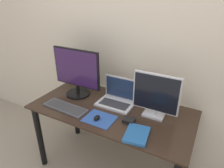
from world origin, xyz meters
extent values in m
cube|color=beige|center=(0.00, 0.79, 1.25)|extent=(7.00, 0.05, 2.50)
cube|color=#332319|center=(0.00, 0.36, 0.75)|extent=(1.50, 0.72, 0.02)
cylinder|color=black|center=(-0.69, 0.06, 0.37)|extent=(0.06, 0.06, 0.74)
cylinder|color=black|center=(-0.69, 0.66, 0.37)|extent=(0.06, 0.06, 0.74)
cylinder|color=black|center=(0.69, 0.66, 0.37)|extent=(0.06, 0.06, 0.74)
cylinder|color=black|center=(-0.44, 0.44, 0.77)|extent=(0.25, 0.25, 0.02)
cylinder|color=black|center=(-0.44, 0.44, 0.83)|extent=(0.04, 0.04, 0.10)
cube|color=black|center=(-0.44, 0.44, 1.06)|extent=(0.53, 0.02, 0.39)
cube|color=#331947|center=(-0.44, 0.43, 1.06)|extent=(0.50, 0.01, 0.36)
cube|color=silver|center=(0.38, 0.44, 0.77)|extent=(0.18, 0.13, 0.02)
cylinder|color=silver|center=(0.38, 0.44, 0.80)|extent=(0.04, 0.04, 0.04)
cube|color=silver|center=(0.38, 0.44, 0.98)|extent=(0.40, 0.02, 0.34)
cube|color=black|center=(0.38, 0.43, 0.98)|extent=(0.37, 0.01, 0.32)
cube|color=silver|center=(0.00, 0.44, 0.77)|extent=(0.34, 0.23, 0.02)
cube|color=#2D2D33|center=(0.00, 0.42, 0.78)|extent=(0.28, 0.13, 0.00)
cube|color=silver|center=(0.00, 0.56, 0.89)|extent=(0.34, 0.01, 0.22)
cube|color=#1E2D4C|center=(0.00, 0.55, 0.89)|extent=(0.31, 0.00, 0.20)
cube|color=#4C4C51|center=(-0.38, 0.16, 0.77)|extent=(0.44, 0.17, 0.02)
cube|color=#383838|center=(-0.38, 0.16, 0.78)|extent=(0.41, 0.13, 0.00)
cube|color=#2D519E|center=(-0.01, 0.17, 0.76)|extent=(0.26, 0.21, 0.00)
ellipsoid|color=black|center=(-0.02, 0.15, 0.78)|extent=(0.04, 0.07, 0.04)
cube|color=#235B9E|center=(0.35, 0.12, 0.77)|extent=(0.20, 0.24, 0.02)
cube|color=white|center=(0.35, 0.12, 0.77)|extent=(0.19, 0.24, 0.02)
cube|color=black|center=(0.23, 0.25, 0.78)|extent=(0.09, 0.08, 0.03)
camera|label=1|loc=(0.76, -1.02, 1.76)|focal=32.00mm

